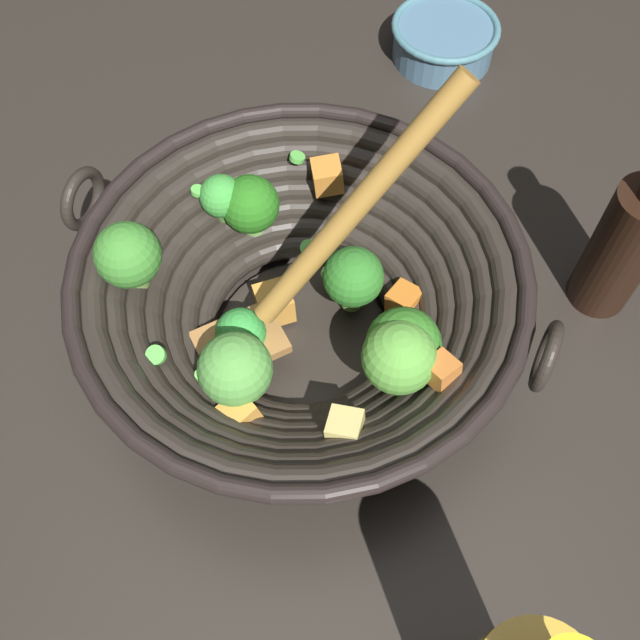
% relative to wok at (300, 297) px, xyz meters
% --- Properties ---
extents(ground_plane, '(4.00, 4.00, 0.00)m').
position_rel_wok_xyz_m(ground_plane, '(-0.00, 0.00, -0.07)').
color(ground_plane, '#28231E').
extents(wok, '(0.36, 0.39, 0.25)m').
position_rel_wok_xyz_m(wok, '(0.00, 0.00, 0.00)').
color(wok, black).
rests_on(wok, ground).
extents(soy_sauce_bottle, '(0.05, 0.05, 0.18)m').
position_rel_wok_xyz_m(soy_sauce_bottle, '(-0.07, 0.26, 0.00)').
color(soy_sauce_bottle, black).
rests_on(soy_sauce_bottle, ground).
extents(prep_bowl, '(0.12, 0.12, 0.04)m').
position_rel_wok_xyz_m(prep_bowl, '(-0.38, 0.12, -0.05)').
color(prep_bowl, slate).
rests_on(prep_bowl, ground).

